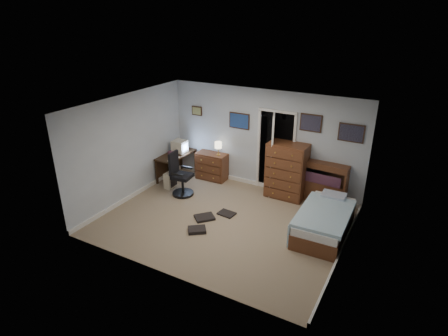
% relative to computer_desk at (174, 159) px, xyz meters
% --- Properties ---
extents(floor, '(5.00, 4.00, 0.02)m').
position_rel_computer_desk_xyz_m(floor, '(2.28, -1.37, -0.54)').
color(floor, gray).
rests_on(floor, ground).
extents(computer_desk, '(0.56, 1.19, 0.69)m').
position_rel_computer_desk_xyz_m(computer_desk, '(0.00, 0.00, 0.00)').
color(computer_desk, '#331F11').
rests_on(computer_desk, floor).
extents(crt_monitor, '(0.36, 0.33, 0.33)m').
position_rel_computer_desk_xyz_m(crt_monitor, '(0.10, 0.15, 0.33)').
color(crt_monitor, beige).
rests_on(crt_monitor, computer_desk).
extents(keyboard, '(0.14, 0.37, 0.02)m').
position_rel_computer_desk_xyz_m(keyboard, '(0.26, -0.35, 0.17)').
color(keyboard, beige).
rests_on(keyboard, computer_desk).
extents(pc_tower, '(0.19, 0.39, 0.41)m').
position_rel_computer_desk_xyz_m(pc_tower, '(0.28, -0.55, -0.32)').
color(pc_tower, beige).
rests_on(pc_tower, floor).
extents(office_chair, '(0.58, 0.58, 1.08)m').
position_rel_computer_desk_xyz_m(office_chair, '(0.73, -0.76, -0.11)').
color(office_chair, black).
rests_on(office_chair, floor).
extents(media_stack, '(0.16, 0.16, 0.75)m').
position_rel_computer_desk_xyz_m(media_stack, '(-0.04, -0.03, -0.15)').
color(media_stack, maroon).
rests_on(media_stack, floor).
extents(low_dresser, '(0.82, 0.42, 0.72)m').
position_rel_computer_desk_xyz_m(low_dresser, '(0.94, 0.40, -0.17)').
color(low_dresser, brown).
rests_on(low_dresser, floor).
extents(table_lamp, '(0.18, 0.18, 0.35)m').
position_rel_computer_desk_xyz_m(table_lamp, '(1.14, 0.40, 0.45)').
color(table_lamp, gold).
rests_on(table_lamp, low_dresser).
extents(doorway, '(0.96, 1.12, 2.05)m').
position_rel_computer_desk_xyz_m(doorway, '(2.63, 0.90, 0.48)').
color(doorway, black).
rests_on(doorway, floor).
extents(tall_dresser, '(0.93, 0.56, 1.35)m').
position_rel_computer_desk_xyz_m(tall_dresser, '(3.03, 0.38, 0.15)').
color(tall_dresser, brown).
rests_on(tall_dresser, floor).
extents(headboard_bookcase, '(1.12, 0.35, 1.00)m').
position_rel_computer_desk_xyz_m(headboard_bookcase, '(3.87, 0.49, 0.00)').
color(headboard_bookcase, brown).
rests_on(headboard_bookcase, floor).
extents(bed, '(1.00, 1.81, 0.59)m').
position_rel_computer_desk_xyz_m(bed, '(4.27, -0.79, -0.25)').
color(bed, brown).
rests_on(bed, floor).
extents(wall_posters, '(4.38, 0.04, 0.60)m').
position_rel_computer_desk_xyz_m(wall_posters, '(2.85, 0.61, 1.22)').
color(wall_posters, '#331E11').
rests_on(wall_posters, floor).
extents(floor_clutter, '(0.78, 1.28, 0.07)m').
position_rel_computer_desk_xyz_m(floor_clutter, '(1.98, -1.61, -0.50)').
color(floor_clutter, black).
rests_on(floor_clutter, floor).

